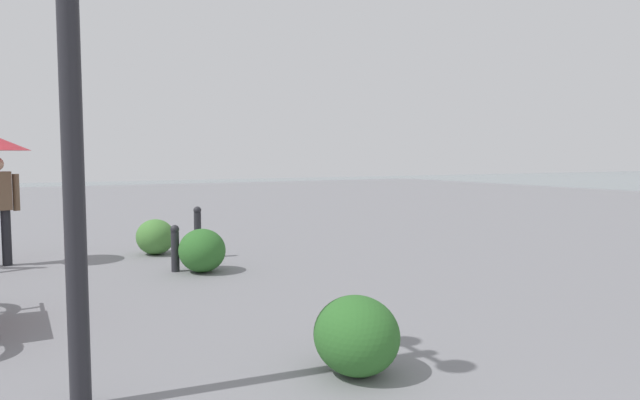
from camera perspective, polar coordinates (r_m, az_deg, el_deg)
name	(u,v)px	position (r m, az deg, el deg)	size (l,w,h in m)	color
lamppost	(68,18)	(4.08, -24.50, 16.69)	(0.98, 0.28, 3.88)	#232328
bollard_near	(175,247)	(8.54, -14.68, -4.72)	(0.13, 0.13, 0.70)	#232328
bollard_mid	(198,231)	(9.57, -12.48, -3.16)	(0.13, 0.13, 0.88)	#232328
shrub_low	(356,335)	(4.47, 3.77, -13.72)	(0.73, 0.66, 0.62)	#2D6628
shrub_round	(155,237)	(10.15, -16.59, -3.65)	(0.73, 0.66, 0.62)	#477F38
shrub_wide	(202,250)	(8.42, -12.04, -5.10)	(0.76, 0.68, 0.65)	#2D6628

